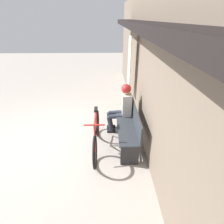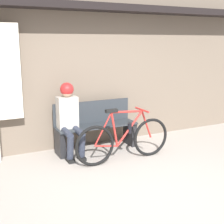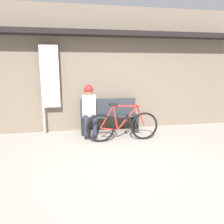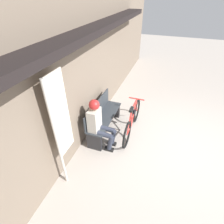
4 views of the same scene
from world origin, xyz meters
name	(u,v)px [view 2 (image 2 of 4)]	position (x,y,z in m)	size (l,w,h in m)	color
ground_plane	(163,195)	(0.00, 0.00, 0.00)	(24.00, 24.00, 0.00)	#ADA399
storefront_wall	(90,56)	(0.00, 2.38, 1.66)	(12.00, 0.56, 3.20)	#756656
park_bench_near	(96,128)	(-0.07, 2.01, 0.40)	(1.47, 0.42, 0.87)	#2D3338
bicycle	(124,139)	(0.12, 1.29, 0.36)	(1.70, 0.40, 0.89)	black
person_seated	(69,114)	(-0.60, 1.91, 0.73)	(0.34, 0.60, 1.26)	#2D3342
banner_pole	(4,79)	(-1.58, 2.14, 1.34)	(0.45, 0.05, 2.21)	#B7B2A8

